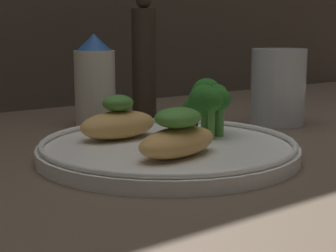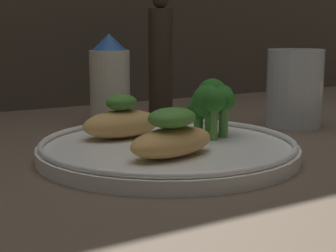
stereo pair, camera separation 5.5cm
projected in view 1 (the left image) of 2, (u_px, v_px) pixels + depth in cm
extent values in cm
cube|color=brown|center=(168.00, 161.00, 55.65)|extent=(180.00, 180.00, 1.00)
cylinder|color=white|center=(168.00, 151.00, 55.43)|extent=(27.97, 27.97, 1.40)
torus|color=white|center=(168.00, 142.00, 55.25)|extent=(27.37, 27.37, 0.60)
ellipsoid|color=tan|center=(178.00, 142.00, 49.72)|extent=(10.56, 6.61, 2.85)
ellipsoid|color=#478433|center=(178.00, 118.00, 49.29)|extent=(5.87, 5.09, 1.95)
ellipsoid|color=tan|center=(118.00, 125.00, 58.06)|extent=(9.69, 5.76, 3.13)
ellipsoid|color=#478433|center=(118.00, 103.00, 57.61)|extent=(3.84, 3.14, 1.85)
cylinder|color=#569942|center=(217.00, 118.00, 60.40)|extent=(0.74, 0.74, 3.78)
sphere|color=#286B23|center=(217.00, 95.00, 59.90)|extent=(2.52, 2.52, 2.52)
cylinder|color=#569942|center=(206.00, 118.00, 61.43)|extent=(0.88, 0.88, 3.48)
sphere|color=#286B23|center=(207.00, 93.00, 60.89)|extent=(3.59, 3.59, 3.59)
cylinder|color=#569942|center=(194.00, 125.00, 60.67)|extent=(1.10, 1.10, 2.22)
sphere|color=#286B23|center=(194.00, 108.00, 60.30)|extent=(2.62, 2.62, 2.62)
cylinder|color=#569942|center=(204.00, 124.00, 59.19)|extent=(0.74, 0.74, 2.90)
sphere|color=#286B23|center=(204.00, 100.00, 58.69)|extent=(3.70, 3.70, 3.70)
cylinder|color=#569942|center=(211.00, 124.00, 57.52)|extent=(0.81, 0.81, 3.60)
sphere|color=#286B23|center=(212.00, 99.00, 57.02)|extent=(2.64, 2.64, 2.64)
cylinder|color=#569942|center=(221.00, 122.00, 59.09)|extent=(1.05, 1.05, 3.42)
sphere|color=#286B23|center=(221.00, 99.00, 58.61)|extent=(2.57, 2.57, 2.57)
cylinder|color=silver|center=(95.00, 88.00, 73.80)|extent=(5.83, 5.83, 10.71)
cone|color=#23519E|center=(94.00, 42.00, 72.62)|extent=(4.95, 4.95, 2.36)
cylinder|color=#382D23|center=(144.00, 65.00, 78.22)|extent=(3.71, 3.71, 16.73)
sphere|color=#382D23|center=(144.00, 0.00, 76.49)|extent=(2.41, 2.41, 2.41)
cylinder|color=silver|center=(278.00, 87.00, 74.50)|extent=(7.87, 7.87, 10.94)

